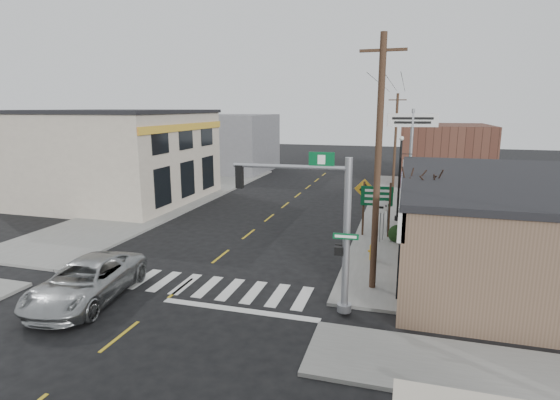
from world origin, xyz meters
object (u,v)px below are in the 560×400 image
(suv, at_px, (86,281))
(traffic_signal_pole, at_px, (328,218))
(guide_sign, at_px, (377,202))
(fire_hydrant, at_px, (372,251))
(dance_center_sign, at_px, (412,136))
(utility_pole_far, at_px, (395,143))
(bare_tree, at_px, (422,176))
(utility_pole_near, at_px, (378,164))
(lamp_post, at_px, (401,172))

(suv, bearing_deg, traffic_signal_pole, 2.75)
(guide_sign, bearing_deg, fire_hydrant, -92.61)
(dance_center_sign, distance_m, utility_pole_far, 7.31)
(dance_center_sign, bearing_deg, traffic_signal_pole, -109.47)
(suv, bearing_deg, guide_sign, 41.68)
(fire_hydrant, relative_size, bare_tree, 0.15)
(bare_tree, relative_size, utility_pole_near, 0.54)
(suv, relative_size, fire_hydrant, 7.13)
(traffic_signal_pole, xyz_separation_m, fire_hydrant, (1.18, 5.68, -2.93))
(lamp_post, relative_size, dance_center_sign, 0.76)
(traffic_signal_pole, xyz_separation_m, utility_pole_near, (1.46, 2.45, 1.63))
(fire_hydrant, distance_m, utility_pole_far, 17.93)
(fire_hydrant, bearing_deg, dance_center_sign, 81.32)
(traffic_signal_pole, xyz_separation_m, utility_pole_far, (1.57, 23.21, 0.85))
(suv, relative_size, utility_pole_far, 0.67)
(guide_sign, bearing_deg, dance_center_sign, 70.37)
(suv, distance_m, traffic_signal_pole, 9.42)
(bare_tree, bearing_deg, suv, -151.04)
(bare_tree, distance_m, utility_pole_near, 3.34)
(utility_pole_far, bearing_deg, bare_tree, -84.24)
(traffic_signal_pole, height_order, utility_pole_far, utility_pole_far)
(traffic_signal_pole, relative_size, utility_pole_far, 0.68)
(fire_hydrant, bearing_deg, guide_sign, 91.82)
(fire_hydrant, distance_m, utility_pole_near, 5.60)
(utility_pole_far, bearing_deg, traffic_signal_pole, -93.25)
(guide_sign, xyz_separation_m, dance_center_sign, (1.72, 6.31, 3.29))
(dance_center_sign, distance_m, bare_tree, 10.95)
(dance_center_sign, xyz_separation_m, bare_tree, (0.42, -10.89, -1.08))
(fire_hydrant, height_order, dance_center_sign, dance_center_sign)
(bare_tree, bearing_deg, traffic_signal_pole, -121.65)
(lamp_post, bearing_deg, guide_sign, -113.80)
(suv, relative_size, bare_tree, 1.05)
(bare_tree, relative_size, utility_pole_far, 0.65)
(guide_sign, bearing_deg, suv, -135.87)
(dance_center_sign, bearing_deg, utility_pole_far, 89.89)
(suv, height_order, fire_hydrant, suv)
(utility_pole_near, bearing_deg, utility_pole_far, 91.67)
(fire_hydrant, xyz_separation_m, dance_center_sign, (1.59, 10.39, 4.82))
(lamp_post, distance_m, utility_pole_far, 9.67)
(suv, height_order, traffic_signal_pole, traffic_signal_pole)
(suv, relative_size, lamp_post, 1.04)
(lamp_post, height_order, dance_center_sign, dance_center_sign)
(fire_hydrant, bearing_deg, utility_pole_far, 88.75)
(suv, distance_m, utility_pole_far, 27.08)
(guide_sign, height_order, utility_pole_far, utility_pole_far)
(suv, xyz_separation_m, fire_hydrant, (10.08, 7.19, -0.22))
(fire_hydrant, relative_size, dance_center_sign, 0.11)
(suv, distance_m, utility_pole_near, 11.90)
(suv, distance_m, guide_sign, 15.09)
(utility_pole_near, relative_size, utility_pole_far, 1.18)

